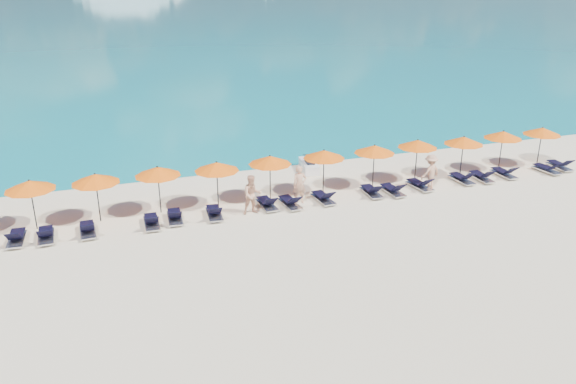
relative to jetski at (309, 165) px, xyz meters
name	(u,v)px	position (x,y,z in m)	size (l,w,h in m)	color
ground	(312,244)	(-3.31, -8.83, -0.32)	(1400.00, 1400.00, 0.00)	beige
jetski	(309,165)	(0.00, 0.00, 0.00)	(1.18, 2.26, 0.77)	white
beachgoer_a	(300,185)	(-2.22, -4.41, 0.62)	(0.68, 0.45, 1.86)	tan
beachgoer_b	(252,195)	(-4.73, -4.96, 0.62)	(0.91, 0.52, 1.87)	tan
beachgoer_c	(430,172)	(4.83, -4.76, 0.59)	(1.17, 0.54, 1.82)	tan
umbrella_2	(30,185)	(-14.06, -3.48, 1.70)	(2.10, 2.10, 2.28)	black
umbrella_3	(95,179)	(-11.42, -3.51, 1.70)	(2.10, 2.10, 2.28)	black
umbrella_4	(158,171)	(-8.73, -3.40, 1.70)	(2.10, 2.10, 2.28)	black
umbrella_5	(217,167)	(-6.05, -3.62, 1.70)	(2.10, 2.10, 2.28)	black
umbrella_6	(270,160)	(-3.41, -3.48, 1.70)	(2.10, 2.10, 2.28)	black
umbrella_7	(324,154)	(-0.58, -3.46, 1.70)	(2.10, 2.10, 2.28)	black
umbrella_8	(374,149)	(2.20, -3.51, 1.70)	(2.10, 2.10, 2.28)	black
umbrella_9	(418,144)	(4.83, -3.35, 1.70)	(2.10, 2.10, 2.28)	black
umbrella_10	(464,140)	(7.53, -3.60, 1.70)	(2.10, 2.10, 2.28)	black
umbrella_11	(503,135)	(10.32, -3.35, 1.70)	(2.10, 2.10, 2.28)	black
umbrella_12	(542,131)	(12.98, -3.42, 1.70)	(2.10, 2.10, 2.28)	black
lounger_3	(16,238)	(-14.75, -4.70, -0.08)	(0.69, 1.72, 0.66)	silver
lounger_4	(46,235)	(-13.62, -4.83, -0.08)	(0.67, 1.72, 0.66)	silver
lounger_5	(87,229)	(-11.98, -4.82, -0.08)	(0.68, 1.72, 0.66)	silver
lounger_6	(152,221)	(-9.31, -4.88, -0.08)	(0.67, 1.72, 0.66)	silver
lounger_7	(175,216)	(-8.26, -4.65, -0.08)	(0.74, 1.74, 0.66)	silver
lounger_8	(214,212)	(-6.50, -4.80, -0.08)	(0.75, 1.74, 0.66)	silver
lounger_9	(267,203)	(-3.90, -4.52, -0.08)	(0.68, 1.72, 0.66)	silver
lounger_10	(290,202)	(-2.82, -4.75, -0.08)	(0.76, 1.75, 0.66)	silver
lounger_11	(323,197)	(-1.09, -4.71, -0.08)	(0.72, 1.73, 0.66)	silver
lounger_12	(372,191)	(1.53, -4.68, -0.08)	(0.71, 1.73, 0.66)	silver
lounger_13	(393,190)	(2.62, -4.89, -0.08)	(0.69, 1.72, 0.66)	silver
lounger_14	(420,184)	(4.32, -4.66, -0.08)	(0.78, 1.75, 0.66)	silver
lounger_15	(462,178)	(6.97, -4.56, -0.08)	(0.64, 1.71, 0.66)	silver
lounger_16	(482,176)	(8.16, -4.65, -0.08)	(0.71, 1.73, 0.66)	silver
lounger_17	(504,173)	(9.72, -4.54, -0.08)	(0.63, 1.70, 0.66)	silver
lounger_18	(547,169)	(12.47, -4.76, -0.08)	(0.76, 1.75, 0.66)	silver
lounger_19	(560,165)	(13.59, -4.52, -0.08)	(0.79, 1.75, 0.66)	silver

